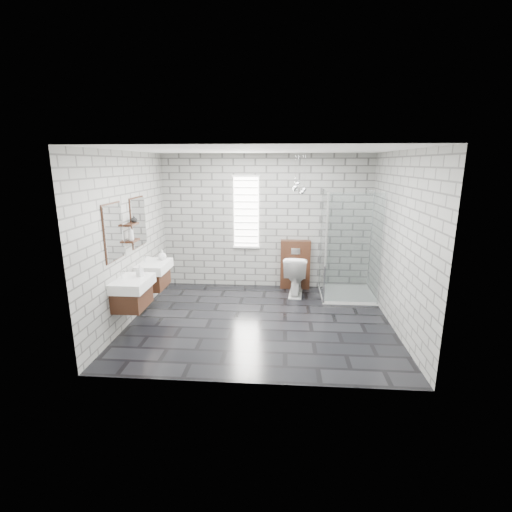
# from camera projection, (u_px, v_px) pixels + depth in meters

# --- Properties ---
(floor) EXTENTS (4.20, 3.60, 0.02)m
(floor) POSITION_uv_depth(u_px,v_px,m) (260.00, 321.00, 6.10)
(floor) COLOR black
(floor) RESTS_ON ground
(ceiling) EXTENTS (4.20, 3.60, 0.02)m
(ceiling) POSITION_uv_depth(u_px,v_px,m) (261.00, 149.00, 5.43)
(ceiling) COLOR white
(ceiling) RESTS_ON wall_back
(wall_back) EXTENTS (4.20, 0.02, 2.70)m
(wall_back) POSITION_uv_depth(u_px,v_px,m) (266.00, 222.00, 7.51)
(wall_back) COLOR #989792
(wall_back) RESTS_ON floor
(wall_front) EXTENTS (4.20, 0.02, 2.70)m
(wall_front) POSITION_uv_depth(u_px,v_px,m) (250.00, 274.00, 4.01)
(wall_front) COLOR #989792
(wall_front) RESTS_ON floor
(wall_left) EXTENTS (0.02, 3.60, 2.70)m
(wall_left) POSITION_uv_depth(u_px,v_px,m) (129.00, 238.00, 5.92)
(wall_left) COLOR #989792
(wall_left) RESTS_ON floor
(wall_right) EXTENTS (0.02, 3.60, 2.70)m
(wall_right) POSITION_uv_depth(u_px,v_px,m) (399.00, 242.00, 5.61)
(wall_right) COLOR #989792
(wall_right) RESTS_ON floor
(vanity_left) EXTENTS (0.47, 0.70, 1.57)m
(vanity_left) POSITION_uv_depth(u_px,v_px,m) (130.00, 285.00, 5.51)
(vanity_left) COLOR #402213
(vanity_left) RESTS_ON wall_left
(vanity_right) EXTENTS (0.47, 0.70, 1.57)m
(vanity_right) POSITION_uv_depth(u_px,v_px,m) (152.00, 268.00, 6.41)
(vanity_right) COLOR #402213
(vanity_right) RESTS_ON wall_left
(shelf_lower) EXTENTS (0.14, 0.30, 0.03)m
(shelf_lower) POSITION_uv_depth(u_px,v_px,m) (132.00, 241.00, 5.87)
(shelf_lower) COLOR #402213
(shelf_lower) RESTS_ON wall_left
(shelf_upper) EXTENTS (0.14, 0.30, 0.03)m
(shelf_upper) POSITION_uv_depth(u_px,v_px,m) (131.00, 224.00, 5.81)
(shelf_upper) COLOR #402213
(shelf_upper) RESTS_ON wall_left
(window) EXTENTS (0.56, 0.05, 1.48)m
(window) POSITION_uv_depth(u_px,v_px,m) (246.00, 212.00, 7.47)
(window) COLOR white
(window) RESTS_ON wall_back
(cistern_panel) EXTENTS (0.60, 0.20, 1.00)m
(cistern_panel) POSITION_uv_depth(u_px,v_px,m) (295.00, 264.00, 7.57)
(cistern_panel) COLOR #402213
(cistern_panel) RESTS_ON floor
(flush_plate) EXTENTS (0.18, 0.01, 0.12)m
(flush_plate) POSITION_uv_depth(u_px,v_px,m) (296.00, 251.00, 7.40)
(flush_plate) COLOR silver
(flush_plate) RESTS_ON cistern_panel
(shower_enclosure) EXTENTS (1.00, 1.00, 2.03)m
(shower_enclosure) POSITION_uv_depth(u_px,v_px,m) (343.00, 272.00, 7.01)
(shower_enclosure) COLOR white
(shower_enclosure) RESTS_ON floor
(pendant_cluster) EXTENTS (0.26, 0.24, 0.75)m
(pendant_cluster) POSITION_uv_depth(u_px,v_px,m) (299.00, 188.00, 6.86)
(pendant_cluster) COLOR silver
(pendant_cluster) RESTS_ON ceiling
(toilet) EXTENTS (0.50, 0.81, 0.79)m
(toilet) POSITION_uv_depth(u_px,v_px,m) (296.00, 275.00, 7.23)
(toilet) COLOR white
(toilet) RESTS_ON floor
(soap_bottle_a) EXTENTS (0.11, 0.11, 0.18)m
(soap_bottle_a) POSITION_uv_depth(u_px,v_px,m) (140.00, 271.00, 5.58)
(soap_bottle_a) COLOR #B2B2B2
(soap_bottle_a) RESTS_ON vanity_left
(soap_bottle_b) EXTENTS (0.18, 0.18, 0.18)m
(soap_bottle_b) POSITION_uv_depth(u_px,v_px,m) (162.00, 255.00, 6.53)
(soap_bottle_b) COLOR #B2B2B2
(soap_bottle_b) RESTS_ON vanity_right
(soap_bottle_c) EXTENTS (0.10, 0.10, 0.23)m
(soap_bottle_c) POSITION_uv_depth(u_px,v_px,m) (131.00, 233.00, 5.78)
(soap_bottle_c) COLOR #B2B2B2
(soap_bottle_c) RESTS_ON shelf_lower
(vase) EXTENTS (0.13, 0.13, 0.11)m
(vase) POSITION_uv_depth(u_px,v_px,m) (134.00, 219.00, 5.89)
(vase) COLOR #B2B2B2
(vase) RESTS_ON shelf_upper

